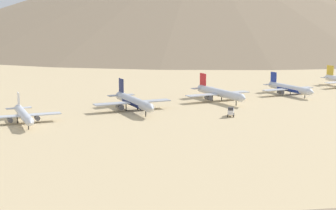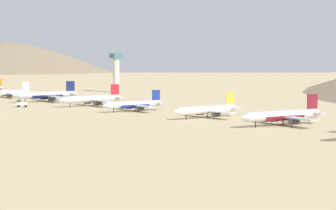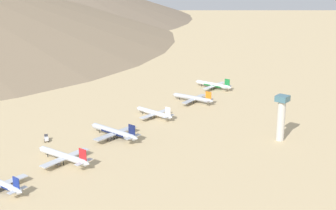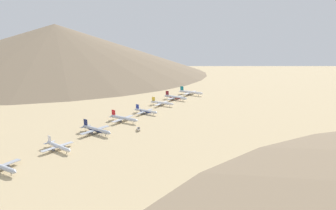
% 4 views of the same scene
% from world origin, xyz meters
% --- Properties ---
extents(ground_plane, '(2176.62, 2176.62, 0.00)m').
position_xyz_m(ground_plane, '(0.00, 0.00, 0.00)').
color(ground_plane, tan).
extents(parked_jet_2, '(34.85, 28.35, 10.05)m').
position_xyz_m(parked_jet_2, '(9.52, -91.09, 3.34)').
color(parked_jet_2, silver).
rests_on(parked_jet_2, ground).
extents(parked_jet_3, '(41.65, 33.81, 12.02)m').
position_xyz_m(parked_jet_3, '(3.26, -43.77, 4.00)').
color(parked_jet_3, '#B2B7C1').
rests_on(parked_jet_3, ground).
extents(parked_jet_4, '(40.51, 32.84, 11.70)m').
position_xyz_m(parked_jet_4, '(-2.02, 2.09, 3.94)').
color(parked_jet_4, silver).
rests_on(parked_jet_4, ground).
extents(parked_jet_5, '(35.78, 28.98, 10.34)m').
position_xyz_m(parked_jet_5, '(-2.80, 43.75, 3.44)').
color(parked_jet_5, silver).
rests_on(parked_jet_5, ground).
extents(parked_jet_6, '(38.05, 30.92, 10.97)m').
position_xyz_m(parked_jet_6, '(-11.38, 91.88, 3.69)').
color(parked_jet_6, white).
rests_on(parked_jet_6, ground).
extents(parked_jet_7, '(42.66, 34.68, 12.30)m').
position_xyz_m(parked_jet_7, '(-15.89, 135.09, 4.09)').
color(parked_jet_7, silver).
rests_on(parked_jet_7, ground).
extents(service_truck, '(5.65, 5.08, 3.90)m').
position_xyz_m(service_truck, '(32.36, -13.94, 2.08)').
color(service_truck, silver).
rests_on(service_truck, ground).
extents(control_tower, '(7.20, 7.20, 28.70)m').
position_xyz_m(control_tower, '(-80.54, -103.15, 16.05)').
color(control_tower, beige).
rests_on(control_tower, ground).
extents(desert_hill_3, '(350.97, 350.97, 72.86)m').
position_xyz_m(desert_hill_3, '(-245.02, -680.04, 36.43)').
color(desert_hill_3, '#847056').
rests_on(desert_hill_3, ground).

